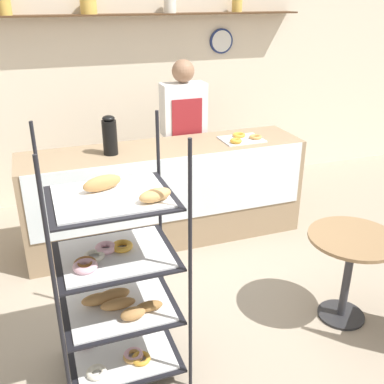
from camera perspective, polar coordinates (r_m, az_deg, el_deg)
The scene contains 8 objects.
ground_plane at distance 3.71m, azimuth 2.20°, elevation -14.11°, with size 14.00×14.00×0.00m, color gray.
back_wall at distance 5.39m, azimuth -7.78°, elevation 13.91°, with size 10.00×0.30×2.70m.
display_counter at distance 4.40m, azimuth -3.33°, elevation -0.25°, with size 2.69×0.64×0.97m.
pastry_rack at distance 2.79m, azimuth -9.49°, elevation -11.06°, with size 0.74×0.62×1.64m.
person_worker at distance 4.77m, azimuth -1.07°, elevation 7.38°, with size 0.46×0.23×1.69m.
cafe_table at distance 3.49m, azimuth 19.46°, elevation -7.88°, with size 0.64×0.64×0.70m.
coffee_carafe at distance 4.05m, azimuth -10.41°, elevation 7.07°, with size 0.13×0.13×0.35m.
donut_tray_counter at distance 4.45m, azimuth 6.42°, elevation 6.77°, with size 0.40×0.32×0.05m.
Camera 1 is at (-1.12, -2.70, 2.29)m, focal length 42.00 mm.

